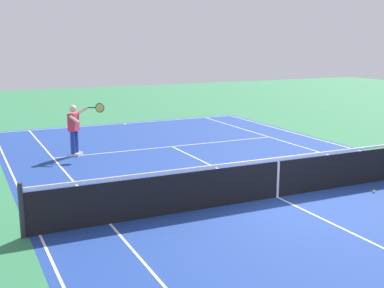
% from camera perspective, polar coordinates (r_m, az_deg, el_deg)
% --- Properties ---
extents(ground_plane, '(60.00, 60.00, 0.00)m').
position_cam_1_polar(ground_plane, '(12.12, 9.72, -6.03)').
color(ground_plane, '#2D7247').
extents(court_slab, '(24.20, 11.40, 0.00)m').
position_cam_1_polar(court_slab, '(12.12, 9.72, -6.02)').
color(court_slab, navy).
rests_on(court_slab, ground_plane).
extents(court_line_markings, '(23.85, 11.05, 0.01)m').
position_cam_1_polar(court_line_markings, '(12.11, 9.72, -6.01)').
color(court_line_markings, white).
rests_on(court_line_markings, ground_plane).
extents(tennis_net, '(0.10, 11.70, 1.08)m').
position_cam_1_polar(tennis_net, '(11.98, 9.80, -3.78)').
color(tennis_net, '#2D2D33').
rests_on(tennis_net, ground_plane).
extents(tennis_player_near, '(0.75, 1.17, 1.70)m').
position_cam_1_polar(tennis_player_near, '(16.46, -13.29, 1.88)').
color(tennis_player_near, navy).
rests_on(tennis_player_near, ground_plane).
extents(tennis_ball, '(0.07, 0.07, 0.07)m').
position_cam_1_polar(tennis_ball, '(13.07, 20.14, -5.12)').
color(tennis_ball, '#CCE01E').
rests_on(tennis_ball, ground_plane).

